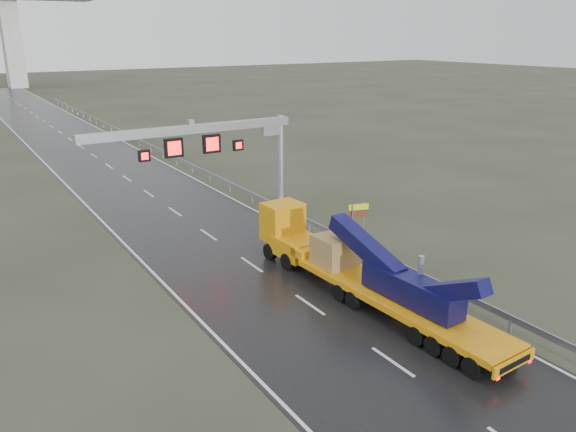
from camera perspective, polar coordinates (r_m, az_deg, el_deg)
ground at (r=25.35m, az=7.47°, el=-12.46°), size 400.00×400.00×0.00m
road at (r=59.74m, az=-17.72°, el=4.83°), size 11.00×200.00×0.02m
guardrail at (r=52.26m, az=-8.41°, el=4.47°), size 0.20×140.00×1.40m
sign_gantry at (r=38.93m, az=-6.84°, el=7.28°), size 14.90×1.20×7.42m
heavy_haul_truck at (r=29.21m, az=6.10°, el=-4.75°), size 3.17×16.90×3.95m
exit_sign_pair at (r=36.84m, az=7.17°, el=0.24°), size 1.31×0.44×2.32m
striped_barrier at (r=41.97m, az=-0.53°, el=1.07°), size 0.72×0.55×1.08m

